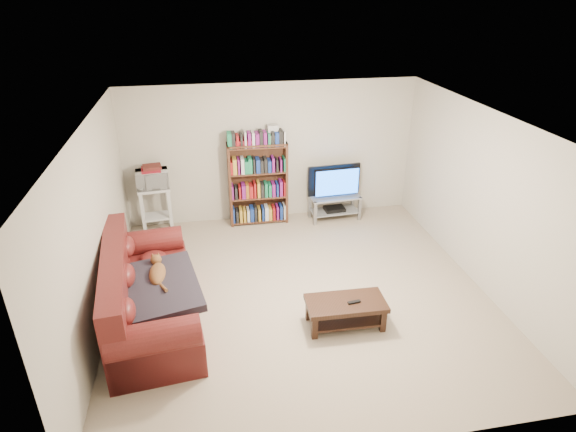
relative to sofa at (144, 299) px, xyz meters
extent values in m
plane|color=tan|center=(2.01, 0.24, -0.35)|extent=(5.00, 5.00, 0.00)
plane|color=white|center=(2.01, 0.24, 2.05)|extent=(5.00, 5.00, 0.00)
plane|color=beige|center=(2.01, 2.74, 0.85)|extent=(5.00, 0.00, 5.00)
plane|color=beige|center=(2.01, -2.26, 0.85)|extent=(5.00, 0.00, 5.00)
plane|color=beige|center=(-0.49, 0.24, 0.85)|extent=(0.00, 5.00, 5.00)
plane|color=beige|center=(4.51, 0.24, 0.85)|extent=(0.00, 5.00, 5.00)
cube|color=maroon|center=(0.09, 0.01, -0.12)|extent=(1.26, 2.44, 0.45)
cube|color=maroon|center=(-0.28, -0.03, 0.17)|extent=(0.51, 2.36, 0.98)
cube|color=maroon|center=(0.20, -1.04, -0.06)|extent=(0.98, 0.34, 0.57)
cube|color=maroon|center=(-0.02, 1.06, -0.06)|extent=(0.98, 0.34, 0.57)
cube|color=#27222A|center=(0.21, -0.14, 0.23)|extent=(1.11, 1.32, 0.19)
cube|color=black|center=(2.42, -0.51, -0.02)|extent=(0.98, 0.51, 0.06)
cube|color=black|center=(2.42, -0.51, -0.25)|extent=(0.88, 0.46, 0.03)
cube|color=black|center=(1.99, -0.68, -0.20)|extent=(0.07, 0.07, 0.29)
cube|color=black|center=(2.84, -0.70, -0.20)|extent=(0.07, 0.07, 0.29)
cube|color=black|center=(2.00, -0.32, -0.20)|extent=(0.07, 0.07, 0.29)
cube|color=black|center=(2.85, -0.34, -0.20)|extent=(0.07, 0.07, 0.29)
cube|color=black|center=(2.51, -0.56, 0.02)|extent=(0.16, 0.06, 0.02)
cube|color=#999EA3|center=(3.08, 2.41, 0.08)|extent=(0.91, 0.45, 0.03)
cube|color=#999EA3|center=(3.08, 2.41, -0.20)|extent=(0.86, 0.43, 0.02)
cube|color=gray|center=(2.68, 2.22, -0.13)|extent=(0.05, 0.05, 0.44)
cube|color=gray|center=(3.50, 2.27, -0.13)|extent=(0.05, 0.05, 0.44)
cube|color=gray|center=(2.66, 2.55, -0.13)|extent=(0.05, 0.05, 0.44)
cube|color=gray|center=(3.48, 2.61, -0.13)|extent=(0.05, 0.05, 0.44)
imported|color=black|center=(3.08, 2.41, 0.37)|extent=(0.96, 0.19, 0.55)
cube|color=black|center=(3.08, 2.41, -0.16)|extent=(0.37, 0.27, 0.06)
cube|color=#4E2B1B|center=(1.25, 2.55, 0.38)|extent=(0.04, 0.31, 1.45)
cube|color=#4E2B1B|center=(2.22, 2.54, 0.38)|extent=(0.04, 0.31, 1.45)
cube|color=#4E2B1B|center=(1.74, 2.54, 1.09)|extent=(1.01, 0.32, 0.03)
cube|color=maroon|center=(1.51, 2.54, 1.14)|extent=(0.29, 0.23, 0.08)
cube|color=silver|center=(0.00, 2.44, 0.46)|extent=(0.56, 0.43, 0.04)
cube|color=silver|center=(0.00, 2.44, -0.05)|extent=(0.50, 0.39, 0.03)
cube|color=silver|center=(-0.20, 2.27, 0.05)|extent=(0.05, 0.05, 0.79)
cube|color=silver|center=(0.24, 2.32, 0.05)|extent=(0.05, 0.05, 0.79)
cube|color=silver|center=(-0.23, 2.57, 0.05)|extent=(0.05, 0.05, 0.79)
cube|color=silver|center=(0.21, 2.61, 0.05)|extent=(0.05, 0.05, 0.79)
imported|color=silver|center=(0.00, 2.44, 0.63)|extent=(0.54, 0.40, 0.28)
cube|color=maroon|center=(0.00, 2.44, 0.79)|extent=(0.33, 0.29, 0.05)
camera|label=1|loc=(0.86, -5.10, 3.51)|focal=30.00mm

